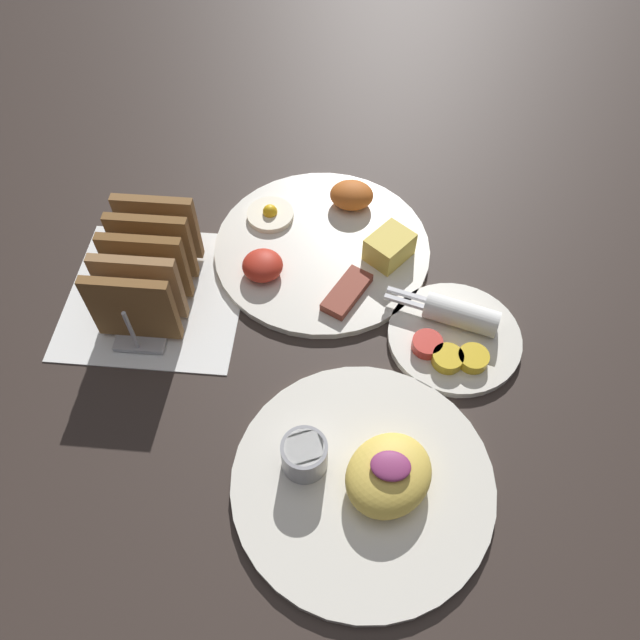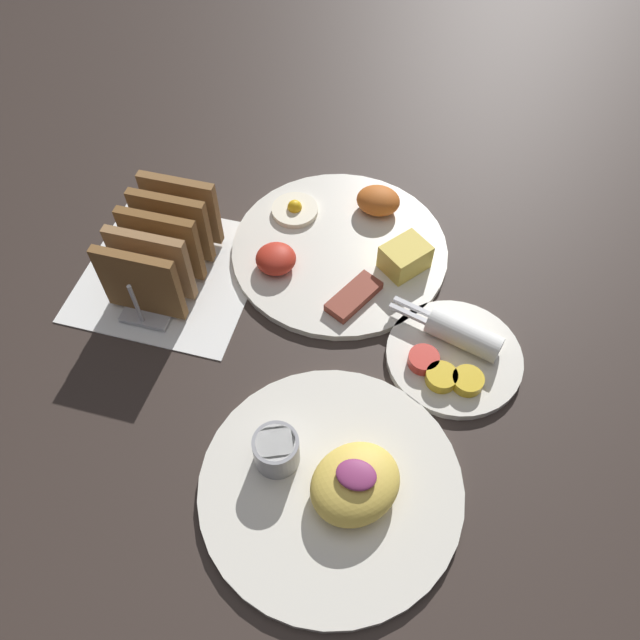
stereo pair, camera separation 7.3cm
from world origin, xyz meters
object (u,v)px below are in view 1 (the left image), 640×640
at_px(plate_condiments, 455,334).
at_px(toast_rack, 147,269).
at_px(plate_breakfast, 325,244).
at_px(plate_foreground, 364,477).

relative_size(plate_condiments, toast_rack, 0.93).
height_order(plate_breakfast, toast_rack, toast_rack).
distance_m(plate_breakfast, plate_foreground, 0.33).
bearing_deg(toast_rack, plate_breakfast, 24.64).
bearing_deg(plate_condiments, plate_foreground, -117.88).
bearing_deg(plate_breakfast, plate_foreground, -78.17).
bearing_deg(toast_rack, plate_foreground, -39.35).
xyz_separation_m(plate_breakfast, toast_rack, (-0.21, -0.09, 0.04)).
relative_size(plate_foreground, toast_rack, 1.52).
bearing_deg(plate_foreground, plate_condiments, 62.12).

